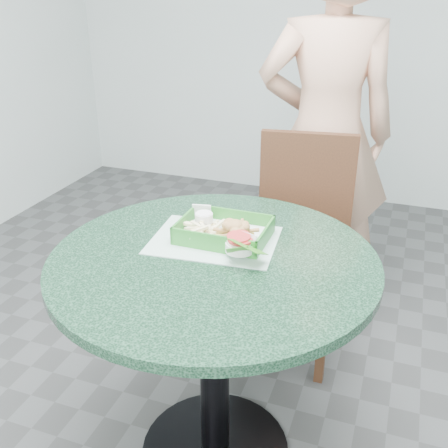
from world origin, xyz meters
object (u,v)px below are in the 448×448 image
(food_basket, at_px, (224,239))
(crab_sandwich, at_px, (235,236))
(dining_chair, at_px, (299,232))
(sauce_ramekin, at_px, (204,223))
(cafe_table, at_px, (214,311))
(diner_person, at_px, (328,113))

(food_basket, distance_m, crab_sandwich, 0.06)
(dining_chair, bearing_deg, crab_sandwich, -104.20)
(food_basket, xyz_separation_m, crab_sandwich, (0.05, -0.03, 0.03))
(food_basket, bearing_deg, sauce_ramekin, 162.68)
(crab_sandwich, bearing_deg, dining_chair, 83.87)
(food_basket, bearing_deg, cafe_table, -85.44)
(cafe_table, xyz_separation_m, dining_chair, (0.10, 0.72, -0.05))
(cafe_table, height_order, crab_sandwich, crab_sandwich)
(cafe_table, xyz_separation_m, diner_person, (0.13, 1.08, 0.37))
(diner_person, xyz_separation_m, sauce_ramekin, (-0.21, -0.95, -0.15))
(dining_chair, distance_m, crab_sandwich, 0.69)
(crab_sandwich, bearing_deg, sauce_ramekin, 156.15)
(crab_sandwich, bearing_deg, cafe_table, -113.01)
(diner_person, bearing_deg, sauce_ramekin, 62.10)
(sauce_ramekin, bearing_deg, dining_chair, 72.07)
(cafe_table, distance_m, diner_person, 1.15)
(food_basket, bearing_deg, crab_sandwich, -33.38)
(food_basket, height_order, sauce_ramekin, sauce_ramekin)
(dining_chair, relative_size, food_basket, 3.48)
(dining_chair, distance_m, sauce_ramekin, 0.67)
(crab_sandwich, height_order, sauce_ramekin, crab_sandwich)
(dining_chair, height_order, crab_sandwich, dining_chair)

